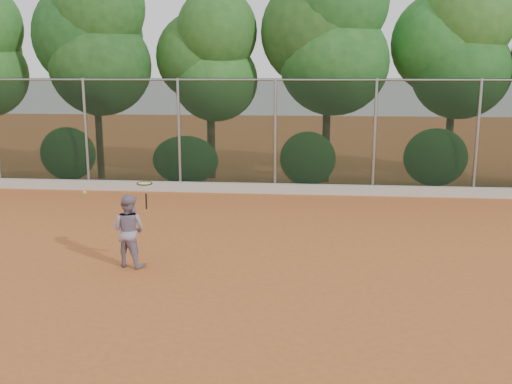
{
  "coord_description": "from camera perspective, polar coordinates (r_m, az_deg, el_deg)",
  "views": [
    {
      "loc": [
        1.12,
        -10.4,
        3.64
      ],
      "look_at": [
        0.0,
        1.0,
        1.25
      ],
      "focal_mm": 40.0,
      "sensor_mm": 36.0,
      "label": 1
    }
  ],
  "objects": [
    {
      "name": "concrete_curb",
      "position": [
        17.61,
        1.86,
        0.35
      ],
      "size": [
        24.0,
        0.2,
        0.3
      ],
      "primitive_type": "cube",
      "color": "beige",
      "rests_on": "ground"
    },
    {
      "name": "tennis_ball_in_flight",
      "position": [
        11.87,
        -16.78,
        -0.04
      ],
      "size": [
        0.07,
        0.07,
        0.07
      ],
      "color": "gold",
      "rests_on": "ground"
    },
    {
      "name": "tennis_racket",
      "position": [
        10.68,
        -11.06,
        0.64
      ],
      "size": [
        0.39,
        0.39,
        0.52
      ],
      "color": "black",
      "rests_on": "ground"
    },
    {
      "name": "foliage_backdrop",
      "position": [
        19.47,
        0.72,
        14.03
      ],
      "size": [
        23.7,
        3.63,
        7.55
      ],
      "color": "#432B19",
      "rests_on": "ground"
    },
    {
      "name": "chainlink_fence",
      "position": [
        17.53,
        1.93,
        5.94
      ],
      "size": [
        24.09,
        0.09,
        3.5
      ],
      "color": "black",
      "rests_on": "ground"
    },
    {
      "name": "tennis_player",
      "position": [
        11.15,
        -12.61,
        -3.78
      ],
      "size": [
        0.8,
        0.69,
        1.41
      ],
      "primitive_type": "imported",
      "rotation": [
        0.0,
        0.0,
        2.89
      ],
      "color": "gray",
      "rests_on": "ground"
    },
    {
      "name": "ground",
      "position": [
        11.08,
        -0.51,
        -7.4
      ],
      "size": [
        80.0,
        80.0,
        0.0
      ],
      "primitive_type": "plane",
      "color": "#B35D2A",
      "rests_on": "ground"
    }
  ]
}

